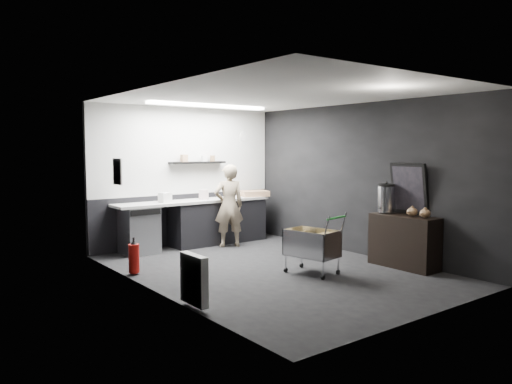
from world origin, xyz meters
TOP-DOWN VIEW (x-y plane):
  - floor at (0.00, 0.00)m, footprint 5.50×5.50m
  - ceiling at (0.00, 0.00)m, footprint 5.50×5.50m
  - wall_back at (0.00, 2.75)m, footprint 5.50×0.00m
  - wall_front at (0.00, -2.75)m, footprint 5.50×0.00m
  - wall_left at (-2.00, 0.00)m, footprint 0.00×5.50m
  - wall_right at (2.00, 0.00)m, footprint 0.00×5.50m
  - kitchen_wall_panel at (0.00, 2.73)m, footprint 3.95×0.02m
  - dado_panel at (0.00, 2.73)m, footprint 3.95×0.02m
  - floating_shelf at (0.20, 2.62)m, footprint 1.20×0.22m
  - wall_clock at (1.40, 2.72)m, footprint 0.20×0.03m
  - poster at (-1.98, 1.30)m, footprint 0.02×0.30m
  - poster_red_band at (-1.98, 1.30)m, footprint 0.02×0.22m
  - radiator at (-1.94, -0.90)m, footprint 0.10×0.50m
  - ceiling_strip at (0.00, 1.85)m, footprint 2.40×0.20m
  - prep_counter at (0.14, 2.42)m, footprint 3.20×0.61m
  - person at (0.51, 1.97)m, footprint 0.67×0.55m
  - shopping_cart at (0.33, -0.53)m, footprint 0.64×0.92m
  - sideboard at (1.78, -1.11)m, footprint 0.47×1.11m
  - fire_extinguisher at (-1.85, 1.05)m, footprint 0.16×0.16m
  - cardboard_box at (1.41, 2.37)m, footprint 0.66×0.58m
  - pink_tub at (0.21, 2.42)m, footprint 0.19×0.19m
  - white_container at (-0.65, 2.37)m, footprint 0.24×0.20m

SIDE VIEW (x-z plane):
  - floor at x=0.00m, z-range 0.00..0.00m
  - fire_extinguisher at x=-1.85m, z-range -0.01..0.53m
  - radiator at x=-1.94m, z-range 0.05..0.65m
  - shopping_cart at x=0.33m, z-range -0.02..0.89m
  - prep_counter at x=0.14m, z-range 0.01..0.91m
  - dado_panel at x=0.00m, z-range 0.00..1.00m
  - sideboard at x=1.78m, z-range -0.30..1.37m
  - person at x=0.51m, z-range 0.00..1.59m
  - cardboard_box at x=1.41m, z-range 0.90..1.01m
  - white_container at x=-0.65m, z-range 0.90..1.08m
  - pink_tub at x=0.21m, z-range 0.90..1.09m
  - wall_back at x=0.00m, z-range -1.40..4.10m
  - wall_front at x=0.00m, z-range -1.40..4.10m
  - wall_left at x=-2.00m, z-range -1.40..4.10m
  - wall_right at x=2.00m, z-range -1.40..4.10m
  - poster at x=-1.98m, z-range 1.35..1.75m
  - floating_shelf at x=0.20m, z-range 1.60..1.64m
  - poster_red_band at x=-1.98m, z-range 1.57..1.67m
  - kitchen_wall_panel at x=0.00m, z-range 1.00..2.70m
  - wall_clock at x=1.40m, z-range 2.05..2.25m
  - ceiling_strip at x=0.00m, z-range 2.65..2.69m
  - ceiling at x=0.00m, z-range 2.70..2.70m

